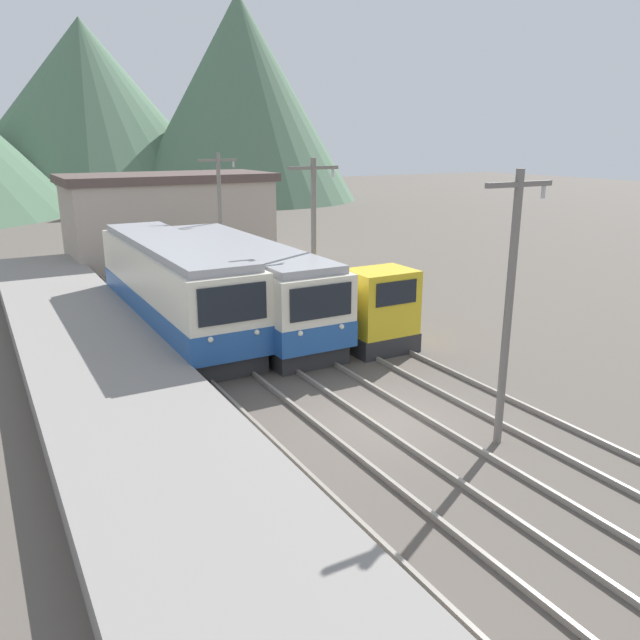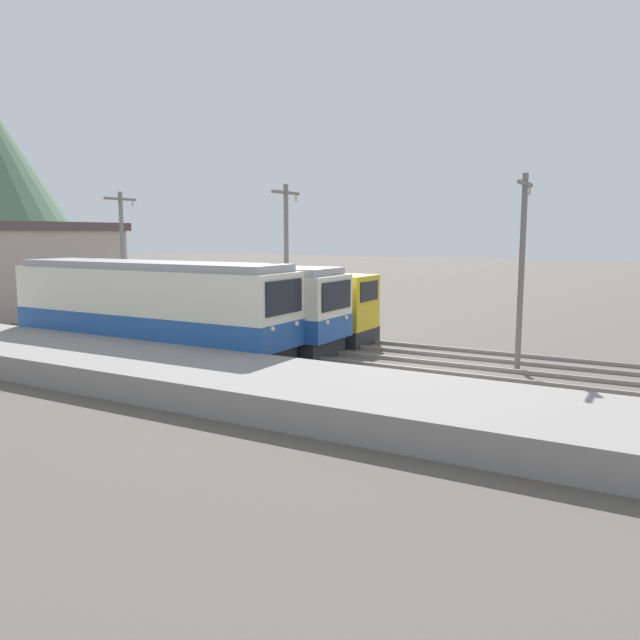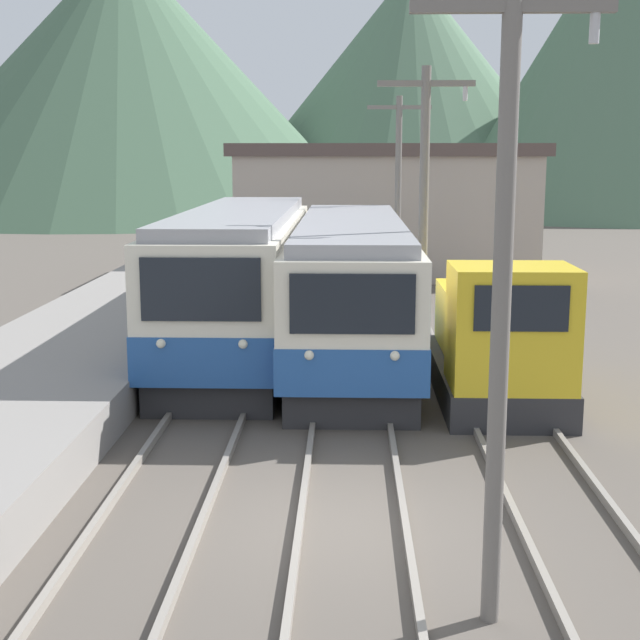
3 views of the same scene
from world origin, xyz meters
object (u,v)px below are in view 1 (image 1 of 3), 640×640
object	(u,v)px
catenary_mast_near	(509,301)
catenary_mast_mid	(314,244)
commuter_train_left	(174,290)
catenary_mast_far	(221,217)
shunting_locomotive	(356,308)
commuter_train_center	(244,287)

from	to	relation	value
catenary_mast_near	catenary_mast_mid	bearing A→B (deg)	90.00
commuter_train_left	catenary_mast_far	size ratio (longest dim) A/B	1.88
shunting_locomotive	catenary_mast_near	distance (m)	9.54
catenary_mast_mid	shunting_locomotive	bearing A→B (deg)	-23.48
catenary_mast_mid	catenary_mast_far	xyz separation A→B (m)	(0.00, 9.73, 0.00)
shunting_locomotive	catenary_mast_mid	world-z (taller)	catenary_mast_mid
catenary_mast_near	catenary_mast_far	xyz separation A→B (m)	(0.00, 19.45, 0.00)
shunting_locomotive	commuter_train_left	bearing A→B (deg)	143.17
commuter_train_left	catenary_mast_near	bearing A→B (deg)	-72.20
commuter_train_center	shunting_locomotive	distance (m)	4.96
catenary_mast_near	catenary_mast_far	size ratio (longest dim) A/B	1.00
catenary_mast_near	catenary_mast_far	world-z (taller)	same
commuter_train_left	catenary_mast_mid	distance (m)	6.02
shunting_locomotive	catenary_mast_near	world-z (taller)	catenary_mast_near
catenary_mast_far	catenary_mast_mid	bearing A→B (deg)	-90.00
commuter_train_left	catenary_mast_near	distance (m)	14.24
catenary_mast_near	catenary_mast_mid	size ratio (longest dim) A/B	1.00
shunting_locomotive	catenary_mast_far	bearing A→B (deg)	98.19
commuter_train_center	catenary_mast_mid	xyz separation A→B (m)	(1.51, -3.28, 2.12)
catenary_mast_near	catenary_mast_far	bearing A→B (deg)	90.00
commuter_train_left	commuter_train_center	xyz separation A→B (m)	(2.80, -0.42, -0.10)
commuter_train_center	catenary_mast_far	distance (m)	6.95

